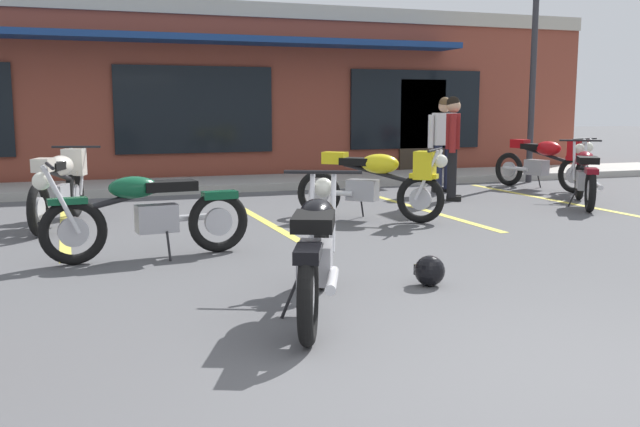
{
  "coord_description": "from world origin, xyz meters",
  "views": [
    {
      "loc": [
        -2.45,
        -2.97,
        1.5
      ],
      "look_at": [
        -0.31,
        3.06,
        0.55
      ],
      "focal_mm": 40.21,
      "sensor_mm": 36.0,
      "label": 1
    }
  ],
  "objects_px": {
    "person_near_building": "(444,139)",
    "person_in_shorts_foreground": "(453,142)",
    "motorcycle_foreground_classic": "(316,251)",
    "helmet_on_pavement": "(429,271)",
    "motorcycle_red_sportbike": "(146,213)",
    "motorcycle_green_cafe_racer": "(585,176)",
    "motorcycle_black_cruiser": "(376,181)",
    "motorcycle_silver_naked": "(546,161)",
    "parking_lot_lamp_post": "(539,13)",
    "motorcycle_orange_scrambler": "(60,184)"
  },
  "relations": [
    {
      "from": "motorcycle_black_cruiser",
      "to": "helmet_on_pavement",
      "type": "bearing_deg",
      "value": -106.69
    },
    {
      "from": "motorcycle_red_sportbike",
      "to": "parking_lot_lamp_post",
      "type": "height_order",
      "value": "parking_lot_lamp_post"
    },
    {
      "from": "motorcycle_silver_naked",
      "to": "motorcycle_green_cafe_racer",
      "type": "relative_size",
      "value": 1.12
    },
    {
      "from": "motorcycle_silver_naked",
      "to": "person_in_shorts_foreground",
      "type": "distance_m",
      "value": 2.51
    },
    {
      "from": "person_in_shorts_foreground",
      "to": "motorcycle_silver_naked",
      "type": "bearing_deg",
      "value": 17.41
    },
    {
      "from": "motorcycle_foreground_classic",
      "to": "parking_lot_lamp_post",
      "type": "bearing_deg",
      "value": 45.42
    },
    {
      "from": "parking_lot_lamp_post",
      "to": "motorcycle_foreground_classic",
      "type": "bearing_deg",
      "value": -134.58
    },
    {
      "from": "motorcycle_red_sportbike",
      "to": "motorcycle_green_cafe_racer",
      "type": "height_order",
      "value": "same"
    },
    {
      "from": "motorcycle_silver_naked",
      "to": "motorcycle_orange_scrambler",
      "type": "relative_size",
      "value": 1.0
    },
    {
      "from": "person_near_building",
      "to": "motorcycle_black_cruiser",
      "type": "bearing_deg",
      "value": -133.85
    },
    {
      "from": "motorcycle_orange_scrambler",
      "to": "person_near_building",
      "type": "height_order",
      "value": "person_near_building"
    },
    {
      "from": "motorcycle_green_cafe_racer",
      "to": "helmet_on_pavement",
      "type": "height_order",
      "value": "motorcycle_green_cafe_racer"
    },
    {
      "from": "motorcycle_foreground_classic",
      "to": "motorcycle_red_sportbike",
      "type": "distance_m",
      "value": 2.56
    },
    {
      "from": "motorcycle_red_sportbike",
      "to": "parking_lot_lamp_post",
      "type": "distance_m",
      "value": 9.82
    },
    {
      "from": "motorcycle_black_cruiser",
      "to": "person_near_building",
      "type": "xyz_separation_m",
      "value": [
        2.41,
        2.51,
        0.42
      ]
    },
    {
      "from": "motorcycle_black_cruiser",
      "to": "helmet_on_pavement",
      "type": "relative_size",
      "value": 6.51
    },
    {
      "from": "motorcycle_green_cafe_racer",
      "to": "motorcycle_orange_scrambler",
      "type": "distance_m",
      "value": 7.6
    },
    {
      "from": "motorcycle_foreground_classic",
      "to": "person_near_building",
      "type": "bearing_deg",
      "value": 54.05
    },
    {
      "from": "motorcycle_foreground_classic",
      "to": "motorcycle_red_sportbike",
      "type": "height_order",
      "value": "same"
    },
    {
      "from": "motorcycle_black_cruiser",
      "to": "motorcycle_silver_naked",
      "type": "distance_m",
      "value": 4.9
    },
    {
      "from": "motorcycle_foreground_classic",
      "to": "motorcycle_green_cafe_racer",
      "type": "relative_size",
      "value": 1.08
    },
    {
      "from": "motorcycle_foreground_classic",
      "to": "helmet_on_pavement",
      "type": "relative_size",
      "value": 7.65
    },
    {
      "from": "motorcycle_red_sportbike",
      "to": "person_in_shorts_foreground",
      "type": "distance_m",
      "value": 5.96
    },
    {
      "from": "motorcycle_green_cafe_racer",
      "to": "parking_lot_lamp_post",
      "type": "xyz_separation_m",
      "value": [
        1.31,
        3.12,
        2.85
      ]
    },
    {
      "from": "motorcycle_foreground_classic",
      "to": "helmet_on_pavement",
      "type": "distance_m",
      "value": 1.28
    },
    {
      "from": "motorcycle_silver_naked",
      "to": "parking_lot_lamp_post",
      "type": "xyz_separation_m",
      "value": [
        0.55,
        1.14,
        2.78
      ]
    },
    {
      "from": "motorcycle_red_sportbike",
      "to": "helmet_on_pavement",
      "type": "xyz_separation_m",
      "value": [
        2.13,
        -1.95,
        -0.33
      ]
    },
    {
      "from": "motorcycle_foreground_classic",
      "to": "person_near_building",
      "type": "height_order",
      "value": "person_near_building"
    },
    {
      "from": "helmet_on_pavement",
      "to": "motorcycle_silver_naked",
      "type": "bearing_deg",
      "value": 46.32
    },
    {
      "from": "helmet_on_pavement",
      "to": "motorcycle_black_cruiser",
      "type": "bearing_deg",
      "value": 73.31
    },
    {
      "from": "motorcycle_black_cruiser",
      "to": "motorcycle_green_cafe_racer",
      "type": "distance_m",
      "value": 3.61
    },
    {
      "from": "motorcycle_black_cruiser",
      "to": "motorcycle_green_cafe_racer",
      "type": "bearing_deg",
      "value": 4.02
    },
    {
      "from": "motorcycle_orange_scrambler",
      "to": "parking_lot_lamp_post",
      "type": "relative_size",
      "value": 0.4
    },
    {
      "from": "motorcycle_green_cafe_racer",
      "to": "person_near_building",
      "type": "bearing_deg",
      "value": 117.83
    },
    {
      "from": "motorcycle_foreground_classic",
      "to": "motorcycle_green_cafe_racer",
      "type": "distance_m",
      "value": 7.08
    },
    {
      "from": "motorcycle_red_sportbike",
      "to": "parking_lot_lamp_post",
      "type": "relative_size",
      "value": 0.41
    },
    {
      "from": "motorcycle_silver_naked",
      "to": "motorcycle_orange_scrambler",
      "type": "bearing_deg",
      "value": -171.58
    },
    {
      "from": "motorcycle_red_sportbike",
      "to": "helmet_on_pavement",
      "type": "bearing_deg",
      "value": -42.42
    },
    {
      "from": "motorcycle_foreground_classic",
      "to": "motorcycle_black_cruiser",
      "type": "relative_size",
      "value": 1.17
    },
    {
      "from": "person_near_building",
      "to": "person_in_shorts_foreground",
      "type": "bearing_deg",
      "value": -111.89
    },
    {
      "from": "motorcycle_green_cafe_racer",
      "to": "motorcycle_orange_scrambler",
      "type": "height_order",
      "value": "same"
    },
    {
      "from": "motorcycle_green_cafe_racer",
      "to": "motorcycle_foreground_classic",
      "type": "bearing_deg",
      "value": -144.81
    },
    {
      "from": "motorcycle_black_cruiser",
      "to": "person_in_shorts_foreground",
      "type": "distance_m",
      "value": 2.53
    },
    {
      "from": "person_in_shorts_foreground",
      "to": "helmet_on_pavement",
      "type": "relative_size",
      "value": 6.44
    },
    {
      "from": "motorcycle_black_cruiser",
      "to": "person_in_shorts_foreground",
      "type": "bearing_deg",
      "value": 36.7
    },
    {
      "from": "motorcycle_foreground_classic",
      "to": "motorcycle_green_cafe_racer",
      "type": "xyz_separation_m",
      "value": [
        5.79,
        4.08,
        0.0
      ]
    },
    {
      "from": "motorcycle_red_sportbike",
      "to": "motorcycle_orange_scrambler",
      "type": "relative_size",
      "value": 1.03
    },
    {
      "from": "person_in_shorts_foreground",
      "to": "helmet_on_pavement",
      "type": "distance_m",
      "value": 5.81
    },
    {
      "from": "motorcycle_green_cafe_racer",
      "to": "person_near_building",
      "type": "relative_size",
      "value": 1.1
    },
    {
      "from": "motorcycle_green_cafe_racer",
      "to": "motorcycle_orange_scrambler",
      "type": "relative_size",
      "value": 0.9
    }
  ]
}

